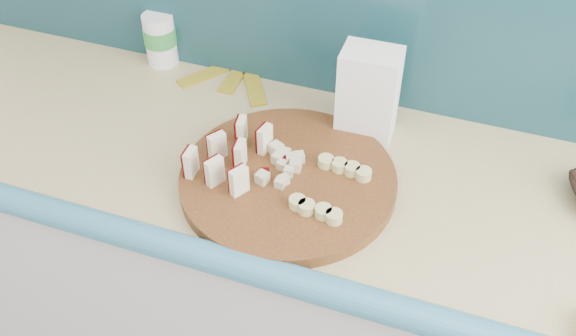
# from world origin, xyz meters

# --- Properties ---
(kitchen_counter) EXTENTS (2.20, 0.63, 0.91)m
(kitchen_counter) POSITION_xyz_m (0.10, 1.50, 0.46)
(kitchen_counter) COLOR silver
(kitchen_counter) RESTS_ON ground
(backsplash) EXTENTS (2.20, 0.02, 0.50)m
(backsplash) POSITION_xyz_m (0.10, 1.79, 1.16)
(backsplash) COLOR teal
(backsplash) RESTS_ON kitchen_counter
(cutting_board) EXTENTS (0.52, 0.52, 0.03)m
(cutting_board) POSITION_xyz_m (0.01, 1.43, 0.92)
(cutting_board) COLOR #43240E
(cutting_board) RESTS_ON kitchen_counter
(apple_wedges) EXTENTS (0.14, 0.19, 0.06)m
(apple_wedges) POSITION_xyz_m (-0.11, 1.42, 0.97)
(apple_wedges) COLOR #F9ECC7
(apple_wedges) RESTS_ON cutting_board
(apple_chunks) EXTENTS (0.08, 0.07, 0.02)m
(apple_chunks) POSITION_xyz_m (-0.01, 1.44, 0.95)
(apple_chunks) COLOR beige
(apple_chunks) RESTS_ON cutting_board
(banana_slices) EXTENTS (0.14, 0.18, 0.02)m
(banana_slices) POSITION_xyz_m (0.11, 1.42, 0.95)
(banana_slices) COLOR #D4CC81
(banana_slices) RESTS_ON cutting_board
(flour_bag) EXTENTS (0.13, 0.09, 0.22)m
(flour_bag) POSITION_xyz_m (0.12, 1.65, 1.02)
(flour_bag) COLOR white
(flour_bag) RESTS_ON kitchen_counter
(canister) EXTENTS (0.08, 0.08, 0.14)m
(canister) POSITION_xyz_m (-0.45, 1.76, 0.98)
(canister) COLOR white
(canister) RESTS_ON kitchen_counter
(banana_peel) EXTENTS (0.25, 0.21, 0.01)m
(banana_peel) POSITION_xyz_m (-0.25, 1.75, 0.91)
(banana_peel) COLOR gold
(banana_peel) RESTS_ON kitchen_counter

